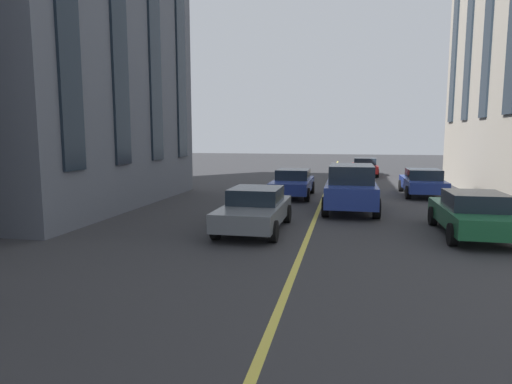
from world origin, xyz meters
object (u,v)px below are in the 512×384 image
car_blue_parked_a (423,182)px  car_blue_far (351,187)px  car_green_mid (473,213)px  car_grey_trailing (255,209)px  car_red_oncoming (364,167)px  car_blue_parked_b (293,183)px

car_blue_parked_a → car_blue_far: car_blue_far is taller
car_blue_parked_a → car_blue_far: (-5.36, 3.61, 0.27)m
car_green_mid → car_blue_parked_a: same height
car_grey_trailing → car_blue_parked_a: (9.71, -6.67, 0.00)m
car_blue_parked_a → car_red_oncoming: bearing=13.1°
car_green_mid → car_blue_far: (3.83, 3.61, 0.27)m
car_blue_parked_b → car_red_oncoming: bearing=-17.6°
car_grey_trailing → car_green_mid: bearing=-85.5°
car_red_oncoming → car_green_mid: size_ratio=1.00×
car_grey_trailing → car_blue_far: car_blue_far is taller
car_red_oncoming → car_blue_far: size_ratio=0.94×
car_green_mid → car_blue_parked_b: size_ratio=1.00×
car_blue_parked_b → car_blue_parked_a: size_ratio=1.00×
car_red_oncoming → car_blue_parked_a: (-10.75, -2.50, 0.00)m
car_red_oncoming → car_blue_parked_a: size_ratio=1.00×
car_blue_far → car_blue_parked_a: bearing=-34.0°
car_grey_trailing → car_green_mid: 6.69m
car_green_mid → car_blue_parked_b: same height
car_green_mid → car_blue_far: bearing=43.3°
car_green_mid → car_grey_trailing: bearing=94.5°
car_grey_trailing → car_blue_parked_a: 11.78m
car_red_oncoming → car_green_mid: 20.09m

